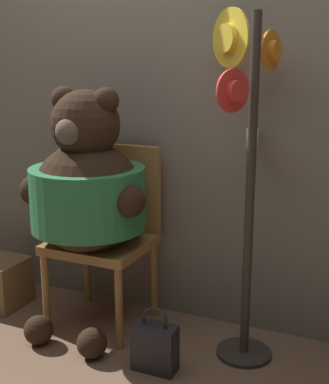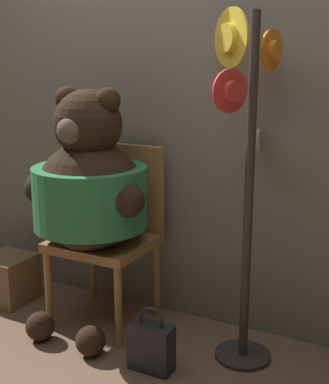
% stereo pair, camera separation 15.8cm
% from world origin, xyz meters
% --- Properties ---
extents(ground_plane, '(14.00, 14.00, 0.00)m').
position_xyz_m(ground_plane, '(0.00, 0.00, 0.00)').
color(ground_plane, brown).
extents(wall_back, '(8.00, 0.10, 2.52)m').
position_xyz_m(wall_back, '(0.00, 0.75, 1.26)').
color(wall_back, slate).
rests_on(wall_back, ground_plane).
extents(chair, '(0.52, 0.48, 1.00)m').
position_xyz_m(chair, '(-0.23, 0.49, 0.55)').
color(chair, '#9E703D').
rests_on(chair, ground_plane).
extents(teddy_bear, '(0.73, 0.65, 1.33)m').
position_xyz_m(teddy_bear, '(-0.25, 0.33, 0.79)').
color(teddy_bear, black).
rests_on(teddy_bear, ground_plane).
extents(hat_display_rack, '(0.41, 0.48, 1.70)m').
position_xyz_m(hat_display_rack, '(0.56, 0.45, 1.01)').
color(hat_display_rack, '#332D28').
rests_on(hat_display_rack, ground_plane).
extents(handbag_on_ground, '(0.22, 0.11, 0.33)m').
position_xyz_m(handbag_on_ground, '(0.25, 0.09, 0.12)').
color(handbag_on_ground, '#232328').
rests_on(handbag_on_ground, ground_plane).
extents(wooden_crate, '(0.29, 0.29, 0.29)m').
position_xyz_m(wooden_crate, '(-0.91, 0.36, 0.14)').
color(wooden_crate, brown).
rests_on(wooden_crate, ground_plane).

